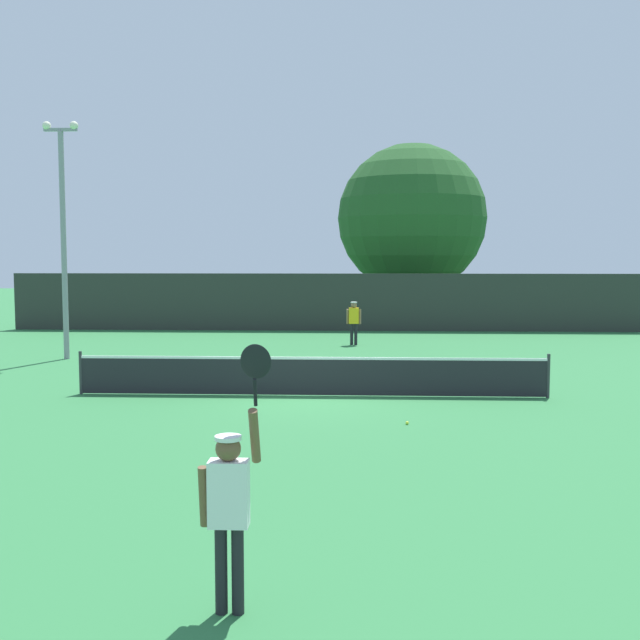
% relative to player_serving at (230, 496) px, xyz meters
% --- Properties ---
extents(ground_plane, '(120.00, 120.00, 0.00)m').
position_rel_player_serving_xyz_m(ground_plane, '(0.13, 11.38, -1.15)').
color(ground_plane, '#2D723D').
extents(tennis_net, '(11.56, 0.08, 1.07)m').
position_rel_player_serving_xyz_m(tennis_net, '(0.13, 11.38, -0.64)').
color(tennis_net, '#232328').
rests_on(tennis_net, ground).
extents(perimeter_fence, '(29.48, 0.12, 2.62)m').
position_rel_player_serving_xyz_m(perimeter_fence, '(0.13, 27.61, 0.16)').
color(perimeter_fence, '#2D332D').
rests_on(perimeter_fence, ground).
extents(player_serving, '(0.67, 0.40, 2.60)m').
position_rel_player_serving_xyz_m(player_serving, '(0.00, 0.00, 0.00)').
color(player_serving, white).
rests_on(player_serving, ground).
extents(player_receiving, '(0.57, 0.25, 1.67)m').
position_rel_player_serving_xyz_m(player_receiving, '(1.17, 22.07, -0.13)').
color(player_receiving, yellow).
rests_on(player_receiving, ground).
extents(tennis_ball, '(0.07, 0.07, 0.07)m').
position_rel_player_serving_xyz_m(tennis_ball, '(2.26, 8.28, -1.12)').
color(tennis_ball, '#CCE033').
rests_on(tennis_ball, ground).
extents(light_pole, '(1.18, 0.28, 7.79)m').
position_rel_player_serving_xyz_m(light_pole, '(-8.39, 17.70, 3.30)').
color(light_pole, gray).
rests_on(light_pole, ground).
extents(large_tree, '(7.80, 7.80, 9.29)m').
position_rel_player_serving_xyz_m(large_tree, '(4.21, 33.40, 4.23)').
color(large_tree, brown).
rests_on(large_tree, ground).
extents(parked_car_near, '(1.99, 4.24, 1.69)m').
position_rel_player_serving_xyz_m(parked_car_near, '(7.10, 34.22, -0.38)').
color(parked_car_near, red).
rests_on(parked_car_near, ground).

